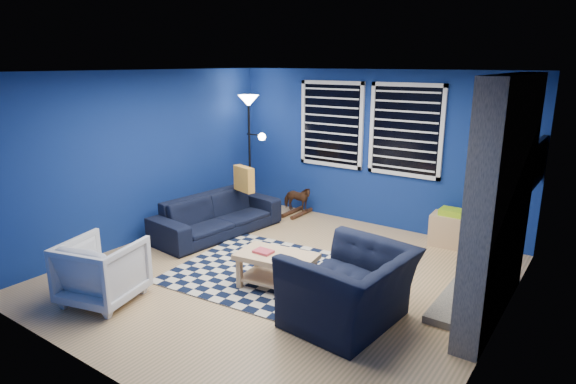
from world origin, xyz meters
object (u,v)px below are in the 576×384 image
(coffee_table, at_px, (276,264))
(cabinet, at_px, (451,229))
(tv, at_px, (537,163))
(sofa, at_px, (217,215))
(armchair_bent, at_px, (103,271))
(armchair_big, at_px, (350,288))
(floor_lamp, at_px, (250,117))
(rocking_horse, at_px, (297,199))

(coffee_table, xyz_separation_m, cabinet, (1.26, 2.58, -0.07))
(tv, height_order, sofa, tv)
(armchair_bent, bearing_deg, armchair_big, -169.87)
(armchair_big, bearing_deg, cabinet, -178.71)
(armchair_big, distance_m, cabinet, 2.79)
(coffee_table, bearing_deg, tv, 45.58)
(coffee_table, distance_m, cabinet, 2.88)
(tv, distance_m, armchair_bent, 5.32)
(sofa, height_order, coffee_table, sofa)
(coffee_table, distance_m, floor_lamp, 3.42)
(armchair_big, height_order, coffee_table, armchair_big)
(armchair_bent, xyz_separation_m, floor_lamp, (-0.78, 3.58, 1.33))
(rocking_horse, bearing_deg, coffee_table, -164.15)
(rocking_horse, height_order, floor_lamp, floor_lamp)
(armchair_big, xyz_separation_m, floor_lamp, (-3.27, 2.43, 1.30))
(sofa, relative_size, cabinet, 3.57)
(cabinet, bearing_deg, armchair_bent, -128.10)
(tv, bearing_deg, floor_lamp, -178.75)
(rocking_horse, distance_m, coffee_table, 2.89)
(tv, xyz_separation_m, sofa, (-4.17, -1.33, -1.10))
(floor_lamp, bearing_deg, rocking_horse, 20.15)
(sofa, xyz_separation_m, armchair_big, (2.94, -1.20, 0.09))
(sofa, bearing_deg, rocking_horse, -10.94)
(rocking_horse, bearing_deg, sofa, 149.51)
(rocking_horse, bearing_deg, floor_lamp, 96.94)
(tv, distance_m, sofa, 4.51)
(armchair_big, relative_size, rocking_horse, 2.30)
(tv, distance_m, floor_lamp, 4.50)
(rocking_horse, distance_m, cabinet, 2.66)
(cabinet, bearing_deg, sofa, -157.16)
(tv, height_order, cabinet, tv)
(armchair_big, bearing_deg, tv, 159.43)
(armchair_big, bearing_deg, armchair_bent, -59.94)
(sofa, height_order, rocking_horse, sofa)
(sofa, distance_m, armchair_big, 3.18)
(sofa, bearing_deg, floor_lamp, 21.04)
(coffee_table, relative_size, cabinet, 1.68)
(armchair_big, height_order, floor_lamp, floor_lamp)
(rocking_horse, distance_m, floor_lamp, 1.63)
(tv, distance_m, rocking_horse, 3.86)
(armchair_bent, bearing_deg, tv, -149.93)
(tv, relative_size, armchair_big, 0.83)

